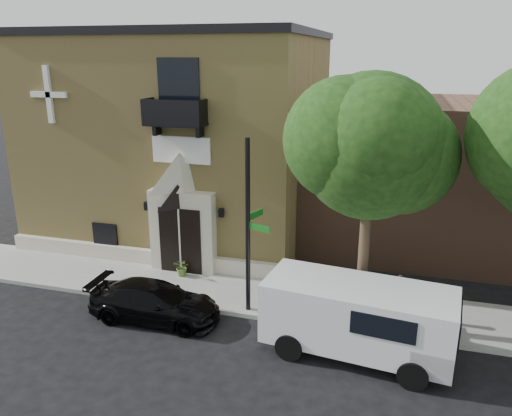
{
  "coord_description": "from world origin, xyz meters",
  "views": [
    {
      "loc": [
        6.71,
        -13.93,
        8.36
      ],
      "look_at": [
        2.16,
        2.0,
        3.19
      ],
      "focal_mm": 35.0,
      "sensor_mm": 36.0,
      "label": 1
    }
  ],
  "objects": [
    {
      "name": "ground",
      "position": [
        0.0,
        0.0,
        0.0
      ],
      "size": [
        120.0,
        120.0,
        0.0
      ],
      "primitive_type": "plane",
      "color": "black",
      "rests_on": "ground"
    },
    {
      "name": "sidewalk",
      "position": [
        1.0,
        1.5,
        0.07
      ],
      "size": [
        42.0,
        3.0,
        0.15
      ],
      "primitive_type": "cube",
      "color": "gray",
      "rests_on": "ground"
    },
    {
      "name": "church",
      "position": [
        -2.99,
        7.95,
        4.63
      ],
      "size": [
        12.2,
        11.01,
        9.3
      ],
      "color": "tan",
      "rests_on": "ground"
    },
    {
      "name": "street_tree_left",
      "position": [
        6.03,
        0.35,
        5.87
      ],
      "size": [
        4.97,
        4.38,
        7.77
      ],
      "color": "#38281C",
      "rests_on": "sidewalk"
    },
    {
      "name": "black_sedan",
      "position": [
        -0.44,
        -0.85,
        0.63
      ],
      "size": [
        4.34,
        1.83,
        1.25
      ],
      "primitive_type": "imported",
      "rotation": [
        0.0,
        0.0,
        1.59
      ],
      "color": "black",
      "rests_on": "ground"
    },
    {
      "name": "cargo_van",
      "position": [
        6.23,
        -1.08,
        1.21
      ],
      "size": [
        5.51,
        2.74,
        2.16
      ],
      "rotation": [
        0.0,
        0.0,
        -0.12
      ],
      "color": "white",
      "rests_on": "ground"
    },
    {
      "name": "street_sign",
      "position": [
        2.38,
        0.37,
        3.05
      ],
      "size": [
        0.88,
        1.09,
        5.77
      ],
      "rotation": [
        0.0,
        0.0,
        -0.33
      ],
      "color": "black",
      "rests_on": "sidewalk"
    },
    {
      "name": "fire_hydrant",
      "position": [
        5.5,
        0.2,
        0.54
      ],
      "size": [
        0.45,
        0.36,
        0.8
      ],
      "color": "#9F0E11",
      "rests_on": "sidewalk"
    },
    {
      "name": "dumpster",
      "position": [
        6.3,
        0.43,
        0.72
      ],
      "size": [
        1.78,
        1.11,
        1.12
      ],
      "rotation": [
        0.0,
        0.0,
        0.09
      ],
      "color": "#0F391E",
      "rests_on": "sidewalk"
    },
    {
      "name": "planter",
      "position": [
        -0.83,
        2.18,
        0.49
      ],
      "size": [
        0.71,
        0.65,
        0.68
      ],
      "primitive_type": "imported",
      "rotation": [
        0.0,
        0.0,
        -0.2
      ],
      "color": "#577131",
      "rests_on": "sidewalk"
    },
    {
      "name": "pedestrian_near",
      "position": [
        7.16,
        1.13,
        0.91
      ],
      "size": [
        0.61,
        0.45,
        1.53
      ],
      "primitive_type": "imported",
      "rotation": [
        0.0,
        0.0,
        3.3
      ],
      "color": "black",
      "rests_on": "sidewalk"
    }
  ]
}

